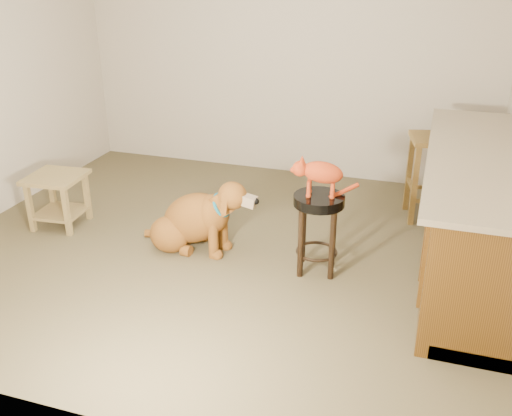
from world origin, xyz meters
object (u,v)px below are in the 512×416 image
(wood_stool, at_px, (431,176))
(side_table, at_px, (58,193))
(padded_stool, at_px, (318,218))
(golden_retriever, at_px, (195,220))
(tabby_kitten, at_px, (319,173))

(wood_stool, relative_size, side_table, 1.57)
(padded_stool, bearing_deg, side_table, 177.97)
(padded_stool, height_order, side_table, padded_stool)
(golden_retriever, bearing_deg, side_table, -175.86)
(golden_retriever, bearing_deg, wood_stool, 39.63)
(wood_stool, height_order, tabby_kitten, tabby_kitten)
(wood_stool, distance_m, tabby_kitten, 1.55)
(tabby_kitten, bearing_deg, padded_stool, -5.72)
(wood_stool, height_order, golden_retriever, wood_stool)
(wood_stool, relative_size, golden_retriever, 0.72)
(side_table, height_order, golden_retriever, golden_retriever)
(padded_stool, height_order, tabby_kitten, tabby_kitten)
(padded_stool, height_order, wood_stool, wood_stool)
(golden_retriever, height_order, tabby_kitten, tabby_kitten)
(padded_stool, xyz_separation_m, tabby_kitten, (-0.01, -0.00, 0.36))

